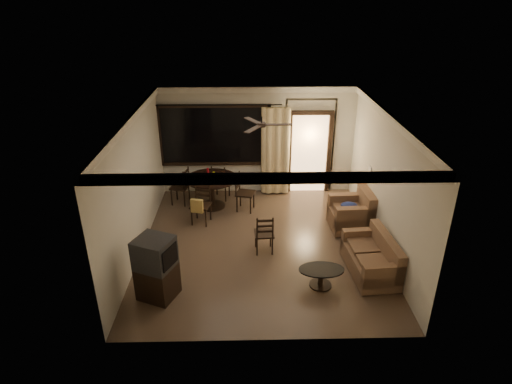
{
  "coord_description": "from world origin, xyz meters",
  "views": [
    {
      "loc": [
        -0.29,
        -7.78,
        4.94
      ],
      "look_at": [
        -0.1,
        0.2,
        1.16
      ],
      "focal_mm": 30.0,
      "sensor_mm": 36.0,
      "label": 1
    }
  ],
  "objects_px": {
    "tv_cabinet": "(156,268)",
    "armchair": "(353,213)",
    "dining_chair_south": "(201,211)",
    "side_chair": "(264,240)",
    "dining_table": "(212,184)",
    "dining_chair_west": "(181,193)",
    "dining_chair_north": "(221,188)",
    "dining_chair_east": "(245,199)",
    "coffee_table": "(321,274)",
    "sofa": "(373,259)"
  },
  "relations": [
    {
      "from": "dining_chair_east",
      "to": "dining_chair_north",
      "type": "relative_size",
      "value": 1.0
    },
    {
      "from": "tv_cabinet",
      "to": "armchair",
      "type": "bearing_deg",
      "value": 53.32
    },
    {
      "from": "sofa",
      "to": "coffee_table",
      "type": "bearing_deg",
      "value": -164.25
    },
    {
      "from": "sofa",
      "to": "armchair",
      "type": "bearing_deg",
      "value": 85.17
    },
    {
      "from": "armchair",
      "to": "tv_cabinet",
      "type": "bearing_deg",
      "value": -152.79
    },
    {
      "from": "dining_chair_north",
      "to": "armchair",
      "type": "bearing_deg",
      "value": 166.34
    },
    {
      "from": "tv_cabinet",
      "to": "armchair",
      "type": "height_order",
      "value": "tv_cabinet"
    },
    {
      "from": "dining_chair_east",
      "to": "armchair",
      "type": "height_order",
      "value": "dining_chair_east"
    },
    {
      "from": "side_chair",
      "to": "dining_chair_south",
      "type": "bearing_deg",
      "value": -44.76
    },
    {
      "from": "dining_chair_south",
      "to": "armchair",
      "type": "height_order",
      "value": "dining_chair_south"
    },
    {
      "from": "armchair",
      "to": "coffee_table",
      "type": "height_order",
      "value": "armchair"
    },
    {
      "from": "tv_cabinet",
      "to": "armchair",
      "type": "relative_size",
      "value": 1.26
    },
    {
      "from": "dining_chair_east",
      "to": "armchair",
      "type": "xyz_separation_m",
      "value": [
        2.44,
        -0.95,
        0.08
      ]
    },
    {
      "from": "dining_chair_east",
      "to": "dining_chair_south",
      "type": "bearing_deg",
      "value": 135.7
    },
    {
      "from": "dining_chair_west",
      "to": "dining_chair_north",
      "type": "xyz_separation_m",
      "value": [
        1.0,
        0.26,
        0.0
      ]
    },
    {
      "from": "dining_chair_east",
      "to": "dining_chair_south",
      "type": "height_order",
      "value": "same"
    },
    {
      "from": "sofa",
      "to": "coffee_table",
      "type": "relative_size",
      "value": 1.76
    },
    {
      "from": "dining_table",
      "to": "coffee_table",
      "type": "height_order",
      "value": "dining_table"
    },
    {
      "from": "dining_chair_east",
      "to": "dining_chair_south",
      "type": "relative_size",
      "value": 1.0
    },
    {
      "from": "dining_chair_east",
      "to": "side_chair",
      "type": "bearing_deg",
      "value": -154.08
    },
    {
      "from": "side_chair",
      "to": "dining_table",
      "type": "bearing_deg",
      "value": -63.32
    },
    {
      "from": "sofa",
      "to": "coffee_table",
      "type": "height_order",
      "value": "sofa"
    },
    {
      "from": "dining_chair_south",
      "to": "armchair",
      "type": "bearing_deg",
      "value": 8.79
    },
    {
      "from": "dining_chair_north",
      "to": "tv_cabinet",
      "type": "distance_m",
      "value": 4.03
    },
    {
      "from": "armchair",
      "to": "coffee_table",
      "type": "relative_size",
      "value": 1.11
    },
    {
      "from": "dining_chair_north",
      "to": "sofa",
      "type": "xyz_separation_m",
      "value": [
        3.06,
        -3.31,
        0.02
      ]
    },
    {
      "from": "dining_chair_west",
      "to": "dining_chair_east",
      "type": "xyz_separation_m",
      "value": [
        1.62,
        -0.41,
        0.0
      ]
    },
    {
      "from": "dining_chair_south",
      "to": "dining_chair_north",
      "type": "distance_m",
      "value": 1.35
    },
    {
      "from": "dining_chair_south",
      "to": "side_chair",
      "type": "xyz_separation_m",
      "value": [
        1.41,
        -1.24,
        -0.04
      ]
    },
    {
      "from": "coffee_table",
      "to": "armchair",
      "type": "bearing_deg",
      "value": 63.27
    },
    {
      "from": "coffee_table",
      "to": "dining_table",
      "type": "bearing_deg",
      "value": 124.14
    },
    {
      "from": "tv_cabinet",
      "to": "sofa",
      "type": "xyz_separation_m",
      "value": [
        3.97,
        0.61,
        -0.28
      ]
    },
    {
      "from": "dining_chair_north",
      "to": "coffee_table",
      "type": "distance_m",
      "value": 4.21
    },
    {
      "from": "dining_chair_south",
      "to": "dining_chair_north",
      "type": "xyz_separation_m",
      "value": [
        0.4,
        1.29,
        -0.02
      ]
    },
    {
      "from": "dining_table",
      "to": "dining_chair_north",
      "type": "xyz_separation_m",
      "value": [
        0.19,
        0.46,
        -0.33
      ]
    },
    {
      "from": "side_chair",
      "to": "dining_chair_west",
      "type": "bearing_deg",
      "value": -51.9
    },
    {
      "from": "dining_chair_south",
      "to": "tv_cabinet",
      "type": "distance_m",
      "value": 2.69
    },
    {
      "from": "dining_chair_east",
      "to": "tv_cabinet",
      "type": "height_order",
      "value": "tv_cabinet"
    },
    {
      "from": "dining_table",
      "to": "dining_chair_south",
      "type": "height_order",
      "value": "dining_table"
    },
    {
      "from": "dining_chair_west",
      "to": "dining_chair_south",
      "type": "bearing_deg",
      "value": 44.3
    },
    {
      "from": "armchair",
      "to": "dining_chair_north",
      "type": "bearing_deg",
      "value": 149.4
    },
    {
      "from": "dining_table",
      "to": "tv_cabinet",
      "type": "height_order",
      "value": "tv_cabinet"
    },
    {
      "from": "dining_chair_west",
      "to": "dining_chair_north",
      "type": "bearing_deg",
      "value": 118.39
    },
    {
      "from": "dining_chair_west",
      "to": "tv_cabinet",
      "type": "bearing_deg",
      "value": 15.48
    },
    {
      "from": "dining_table",
      "to": "armchair",
      "type": "distance_m",
      "value": 3.46
    },
    {
      "from": "dining_chair_north",
      "to": "dining_chair_east",
      "type": "bearing_deg",
      "value": 147.19
    },
    {
      "from": "dining_chair_north",
      "to": "sofa",
      "type": "height_order",
      "value": "dining_chair_north"
    },
    {
      "from": "dining_chair_south",
      "to": "side_chair",
      "type": "bearing_deg",
      "value": -27.28
    },
    {
      "from": "tv_cabinet",
      "to": "coffee_table",
      "type": "distance_m",
      "value": 2.95
    },
    {
      "from": "coffee_table",
      "to": "tv_cabinet",
      "type": "bearing_deg",
      "value": -175.84
    }
  ]
}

